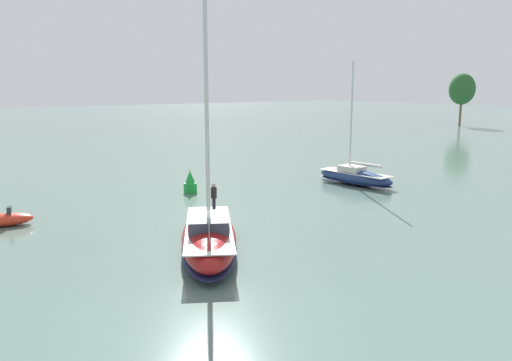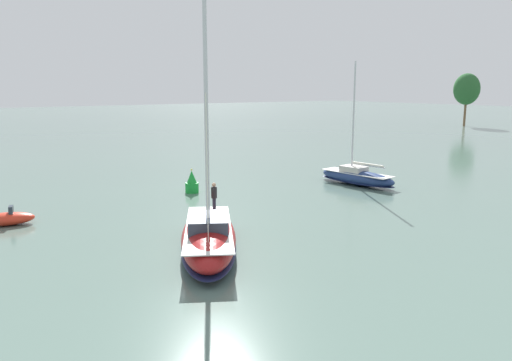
# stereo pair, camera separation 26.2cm
# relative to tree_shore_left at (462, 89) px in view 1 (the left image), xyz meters

# --- Properties ---
(ground_plane) EXTENTS (400.00, 400.00, 0.00)m
(ground_plane) POSITION_rel_tree_shore_left_xyz_m (41.68, -86.97, -7.87)
(ground_plane) COLOR slate
(tree_shore_left) EXTENTS (5.46, 5.46, 11.24)m
(tree_shore_left) POSITION_rel_tree_shore_left_xyz_m (0.00, 0.00, 0.00)
(tree_shore_left) COLOR brown
(tree_shore_left) RESTS_ON ground
(sailboat_main) EXTENTS (10.17, 7.42, 13.85)m
(sailboat_main) POSITION_rel_tree_shore_left_xyz_m (41.70, -86.98, -6.77)
(sailboat_main) COLOR maroon
(sailboat_main) RESTS_ON ground
(sailboat_moored_mid_channel) EXTENTS (7.92, 2.95, 10.65)m
(sailboat_moored_mid_channel) POSITION_rel_tree_shore_left_xyz_m (33.18, -67.29, -7.14)
(sailboat_moored_mid_channel) COLOR navy
(sailboat_moored_mid_channel) RESTS_ON ground
(motor_tender) EXTENTS (2.14, 3.57, 1.28)m
(motor_tender) POSITION_rel_tree_shore_left_xyz_m (29.99, -94.85, -7.45)
(motor_tender) COLOR red
(motor_tender) RESTS_ON ground
(channel_buoy) EXTENTS (1.08, 1.08, 1.97)m
(channel_buoy) POSITION_rel_tree_shore_left_xyz_m (27.91, -80.77, -7.09)
(channel_buoy) COLOR green
(channel_buoy) RESTS_ON ground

